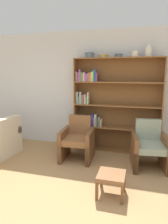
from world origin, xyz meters
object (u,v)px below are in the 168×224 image
object	(u,v)px
armchair_cushioned	(149,147)
bowl_brass	(90,55)
bowl_sage	(104,56)
bowl_stoneware	(135,54)
footstool	(111,177)
bookshelf	(109,107)
bowl_olive	(119,55)
vase_tall	(148,51)
armchair_leather	(78,140)

from	to	relation	value
armchair_cushioned	bowl_brass	bearing A→B (deg)	-33.37
bowl_sage	bowl_stoneware	bearing A→B (deg)	0.00
armchair_cushioned	footstool	distance (m)	1.26
bookshelf	bowl_brass	xyz separation A→B (m)	(-0.45, -0.02, 1.16)
bowl_olive	bowl_stoneware	size ratio (longest dim) A/B	1.04
bowl_olive	footstool	bearing A→B (deg)	-85.37
bowl_brass	footstool	distance (m)	2.71
bowl_sage	bowl_brass	bearing A→B (deg)	180.00
vase_tall	footstool	distance (m)	2.66
bowl_olive	bowl_brass	bearing A→B (deg)	180.00
bowl_sage	bowl_stoneware	distance (m)	0.67
bookshelf	bowl_olive	bearing A→B (deg)	-6.49
bowl_sage	bookshelf	bearing A→B (deg)	8.87
bowl_sage	bowl_olive	xyz separation A→B (m)	(0.32, 0.00, 0.00)
bowl_sage	armchair_leather	size ratio (longest dim) A/B	0.25
bowl_olive	vase_tall	xyz separation A→B (m)	(0.61, -0.00, 0.06)
armchair_cushioned	bookshelf	bearing A→B (deg)	-44.53
bowl_sage	vase_tall	size ratio (longest dim) A/B	0.91
vase_tall	armchair_leather	size ratio (longest dim) A/B	0.27
bowl_stoneware	armchair_cushioned	xyz separation A→B (m)	(0.36, -0.65, -1.78)
bookshelf	armchair_cushioned	world-z (taller)	bookshelf
bowl_stoneware	bookshelf	bearing A→B (deg)	177.72
footstool	armchair_cushioned	bearing A→B (deg)	63.27
bookshelf	footstool	size ratio (longest dim) A/B	5.33
bookshelf	bowl_stoneware	xyz separation A→B (m)	(0.53, -0.02, 1.17)
bowl_sage	vase_tall	bearing A→B (deg)	0.00
footstool	bowl_brass	bearing A→B (deg)	113.94
bowl_stoneware	vase_tall	bearing A→B (deg)	0.00
bowl_brass	bowl_stoneware	size ratio (longest dim) A/B	1.22
bowl_sage	footstool	world-z (taller)	bowl_sage
bowl_stoneware	armchair_cushioned	bearing A→B (deg)	-60.82
armchair_leather	armchair_cushioned	distance (m)	1.43
bowl_sage	bowl_olive	bearing A→B (deg)	0.00
bowl_brass	bowl_stoneware	xyz separation A→B (m)	(0.99, -0.00, 0.00)
bowl_sage	bowl_olive	world-z (taller)	bowl_olive
vase_tall	footstool	xyz separation A→B (m)	(-0.47, -1.76, -1.94)
vase_tall	armchair_leather	distance (m)	2.35
vase_tall	footstool	size ratio (longest dim) A/B	0.61
bowl_stoneware	bowl_brass	bearing A→B (deg)	180.00
bowl_brass	bowl_sage	size ratio (longest dim) A/B	0.95
bowl_olive	armchair_cushioned	size ratio (longest dim) A/B	0.20
bookshelf	bowl_olive	size ratio (longest dim) A/B	11.79
bookshelf	footstool	xyz separation A→B (m)	(0.33, -1.79, -0.74)
bowl_sage	bowl_olive	size ratio (longest dim) A/B	1.23
armchair_cushioned	bowl_olive	bearing A→B (deg)	-50.20
bowl_brass	armchair_leather	world-z (taller)	bowl_brass
armchair_cushioned	footstool	size ratio (longest dim) A/B	2.24
bookshelf	bowl_stoneware	bearing A→B (deg)	-2.28
bowl_sage	armchair_leather	xyz separation A→B (m)	(-0.41, -0.65, -1.75)
bowl_brass	armchair_leather	size ratio (longest dim) A/B	0.24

